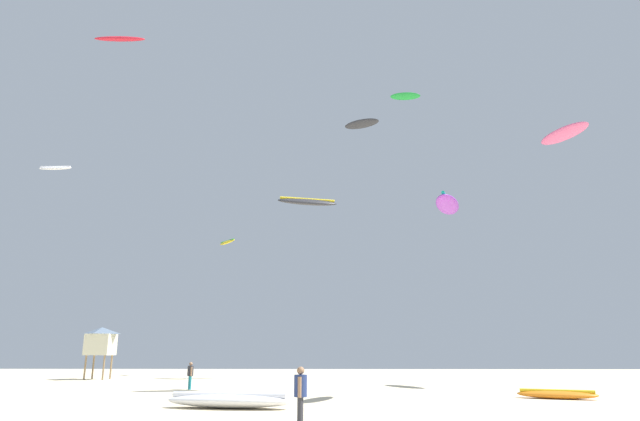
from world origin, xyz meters
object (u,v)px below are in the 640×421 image
object	(u,v)px
kite_aloft_7	(362,124)
kite_grounded_mid	(557,394)
kite_aloft_5	(55,168)
kite_aloft_1	(227,242)
lifeguard_tower	(101,341)
kite_aloft_2	(120,39)
kite_aloft_6	(308,202)
person_midground	(190,373)
kite_aloft_0	(564,134)
kite_aloft_3	(405,96)
person_foreground	(300,391)
kite_aloft_4	(447,205)
kite_grounded_near	(229,401)

from	to	relation	value
kite_aloft_7	kite_grounded_mid	bearing A→B (deg)	-68.14
kite_aloft_5	kite_aloft_1	bearing A→B (deg)	54.06
kite_aloft_1	lifeguard_tower	bearing A→B (deg)	-136.72
kite_aloft_2	kite_aloft_6	bearing A→B (deg)	-21.80
kite_aloft_1	person_midground	bearing A→B (deg)	-84.12
kite_aloft_0	kite_aloft_3	distance (m)	16.88
kite_aloft_7	kite_aloft_0	bearing A→B (deg)	-34.96
kite_aloft_0	kite_aloft_5	world-z (taller)	kite_aloft_0
person_foreground	kite_aloft_7	world-z (taller)	kite_aloft_7
kite_aloft_0	kite_aloft_7	bearing A→B (deg)	145.04
kite_grounded_mid	lifeguard_tower	world-z (taller)	lifeguard_tower
person_midground	lifeguard_tower	bearing A→B (deg)	-75.33
kite_aloft_2	person_foreground	bearing A→B (deg)	-52.79
kite_aloft_4	kite_aloft_5	world-z (taller)	kite_aloft_5
kite_grounded_mid	kite_aloft_3	distance (m)	33.22
person_midground	kite_aloft_2	world-z (taller)	kite_aloft_2
kite_aloft_1	kite_aloft_5	bearing A→B (deg)	-125.94
kite_aloft_6	person_foreground	bearing A→B (deg)	-88.14
kite_aloft_1	kite_grounded_near	bearing A→B (deg)	-78.19
kite_aloft_1	kite_aloft_4	xyz separation A→B (m)	(16.62, -26.07, -3.35)
kite_aloft_0	kite_aloft_4	bearing A→B (deg)	-138.27
kite_aloft_3	person_foreground	bearing A→B (deg)	-105.32
person_midground	kite_aloft_4	world-z (taller)	kite_aloft_4
kite_aloft_5	kite_aloft_7	bearing A→B (deg)	19.36
person_foreground	kite_aloft_5	world-z (taller)	kite_aloft_5
person_foreground	kite_aloft_1	world-z (taller)	kite_aloft_1
kite_aloft_6	kite_aloft_7	world-z (taller)	kite_aloft_7
person_midground	kite_aloft_3	world-z (taller)	kite_aloft_3
person_foreground	kite_aloft_2	xyz separation A→B (m)	(-16.53, 21.77, 26.37)
person_foreground	kite_grounded_mid	distance (m)	15.57
kite_grounded_near	kite_aloft_3	size ratio (longest dim) A/B	1.81
kite_aloft_2	kite_aloft_0	bearing A→B (deg)	-3.37
person_midground	kite_aloft_6	size ratio (longest dim) A/B	0.40
kite_grounded_mid	kite_aloft_6	bearing A→B (deg)	156.94
kite_aloft_2	kite_aloft_5	size ratio (longest dim) A/B	1.64
kite_grounded_near	kite_aloft_4	world-z (taller)	kite_aloft_4
kite_grounded_mid	kite_aloft_6	distance (m)	17.43
kite_aloft_0	kite_aloft_1	world-z (taller)	kite_aloft_0
kite_aloft_4	kite_aloft_6	distance (m)	9.56
kite_aloft_3	kite_aloft_6	bearing A→B (deg)	-120.40
person_foreground	kite_aloft_1	distance (m)	38.98
kite_aloft_5	kite_aloft_6	distance (m)	21.01
person_foreground	kite_aloft_4	size ratio (longest dim) A/B	0.43
lifeguard_tower	kite_aloft_0	bearing A→B (deg)	-12.60
person_foreground	kite_aloft_7	bearing A→B (deg)	86.06
kite_grounded_mid	kite_aloft_2	xyz separation A→B (m)	(-28.34, 11.65, 27.18)
kite_grounded_mid	kite_aloft_7	size ratio (longest dim) A/B	1.07
kite_aloft_3	kite_aloft_2	bearing A→B (deg)	-160.84
kite_aloft_1	kite_aloft_6	bearing A→B (deg)	-66.18
person_foreground	kite_aloft_0	world-z (taller)	kite_aloft_0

